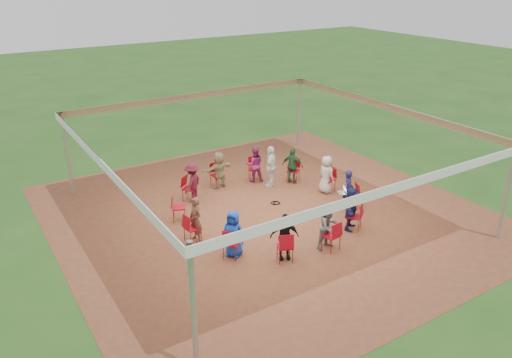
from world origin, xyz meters
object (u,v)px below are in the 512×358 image
chair_7 (192,228)px  chair_8 (232,243)px  chair_3 (254,169)px  person_seated_4 (219,170)px  person_seated_9 (329,226)px  person_seated_10 (351,209)px  person_seated_8 (284,236)px  chair_1 (328,180)px  chair_6 (179,207)px  person_seated_3 (255,164)px  chair_5 (190,188)px  chair_4 (217,175)px  chair_2 (293,171)px  person_seated_2 (293,166)px  person_seated_6 (196,219)px  laptop (344,191)px  person_seated_5 (192,182)px  person_seated_1 (326,174)px  person_seated_7 (233,234)px  person_seated_0 (348,189)px  chair_10 (331,236)px  chair_0 (351,196)px  chair_11 (354,216)px  standing_person (271,166)px  cable_coil (276,203)px

chair_7 → chair_8: bearing=15.0°
chair_3 → person_seated_4: person_seated_4 is taller
person_seated_9 → person_seated_10: 1.41m
chair_3 → person_seated_8: size_ratio=0.65×
chair_1 → chair_6: same height
person_seated_3 → person_seated_10: bearing=120.0°
chair_5 → chair_4: bearing=165.0°
chair_5 → person_seated_9: person_seated_9 is taller
chair_2 → person_seated_2: 0.27m
person_seated_6 → person_seated_9: 3.87m
laptop → chair_6: bearing=90.0°
chair_2 → person_seated_10: person_seated_10 is taller
chair_2 → chair_7: (-5.13, -2.01, 0.00)m
person_seated_3 → person_seated_5: (-2.72, -0.30, 0.00)m
chair_3 → chair_8: (-3.44, -4.31, 0.00)m
person_seated_1 → person_seated_7: 5.28m
chair_5 → chair_6: bearing=15.0°
chair_4 → chair_1: bearing=135.0°
person_seated_0 → chair_10: bearing=152.1°
chair_0 → person_seated_5: size_ratio=0.65×
chair_2 → person_seated_5: bearing=46.2°
chair_7 → chair_4: bearing=135.0°
chair_1 → person_seated_8: size_ratio=0.65×
chair_0 → person_seated_2: 2.81m
person_seated_8 → chair_11: bearing=27.9°
chair_1 → chair_2: bearing=15.0°
person_seated_3 → person_seated_10: size_ratio=1.00×
person_seated_6 → chair_11: bearing=59.3°
person_seated_7 → person_seated_10: size_ratio=1.00×
chair_6 → laptop: 5.43m
person_seated_5 → person_seated_9: size_ratio=1.00×
standing_person → person_seated_7: bearing=-0.0°
chair_7 → laptop: chair_7 is taller
chair_6 → person_seated_0: (5.12, -2.24, 0.24)m
chair_8 → person_seated_2: size_ratio=0.65×
chair_1 → chair_0: bearing=165.0°
chair_4 → cable_coil: size_ratio=2.34×
chair_5 → chair_7: same height
person_seated_2 → person_seated_4: (-2.50, 1.09, 0.00)m
chair_0 → chair_5: same height
chair_1 → chair_5: bearing=60.0°
person_seated_2 → person_seated_4: same height
chair_11 → person_seated_6: (-4.41, 1.99, 0.24)m
chair_1 → chair_4: bearing=45.0°
chair_0 → person_seated_4: (-2.92, 3.86, 0.24)m
person_seated_8 → person_seated_9: bearing=15.0°
person_seated_2 → chair_1: bearing=169.6°
person_seated_7 → standing_person: bearing=97.6°
chair_7 → person_seated_2: 5.40m
chair_0 → chair_1: (0.22, 1.46, 0.00)m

